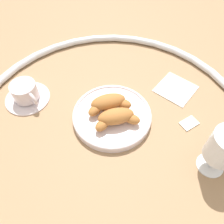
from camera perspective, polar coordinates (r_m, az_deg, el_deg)
The scene contains 9 objects.
ground_plane at distance 0.66m, azimuth -0.34°, elevation -3.48°, with size 2.20×2.20×0.00m, color #997551.
table_chrome_rim at distance 0.65m, azimuth -0.34°, elevation -2.90°, with size 0.82×0.82×0.02m, color silver.
pastry_plate at distance 0.66m, azimuth -0.00°, elevation -0.91°, with size 0.23×0.23×0.02m.
croissant_large at distance 0.65m, azimuth -0.87°, elevation 2.23°, with size 0.12×0.10×0.04m.
croissant_small at distance 0.62m, azimuth 1.06°, elevation -1.41°, with size 0.12×0.10×0.04m.
coffee_cup_near at distance 0.74m, azimuth -20.61°, elevation 4.37°, with size 0.14×0.14×0.06m.
juice_glass_left at distance 0.57m, azimuth 26.09°, elevation -7.93°, with size 0.08×0.08×0.14m.
sugar_packet at distance 0.69m, azimuth 18.62°, elevation -2.57°, with size 0.05×0.03×0.01m, color white.
folded_napkin at distance 0.77m, azimuth 15.53°, elevation 5.62°, with size 0.11×0.11×0.01m, color silver.
Camera 1 is at (0.24, 0.27, 0.55)m, focal length 36.87 mm.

